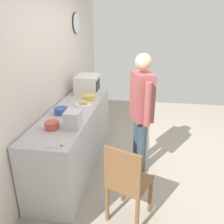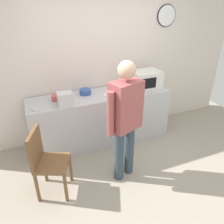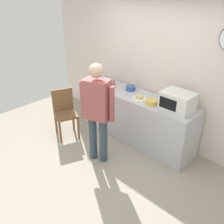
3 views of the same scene
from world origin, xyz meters
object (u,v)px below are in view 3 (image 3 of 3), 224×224
cereal_bowl (131,88)px  person_standing (97,108)px  mixing_bowl (151,102)px  salad_bowl (111,83)px  microwave (178,101)px  sandwich_plate (140,98)px  fork_utensil (90,82)px  spoon_utensil (89,83)px  toaster (105,84)px  wooden_chair (65,111)px

cereal_bowl → person_standing: 1.10m
mixing_bowl → person_standing: bearing=-116.8°
salad_bowl → microwave: bearing=-1.8°
sandwich_plate → salad_bowl: salad_bowl is taller
sandwich_plate → mixing_bowl: 0.27m
microwave → person_standing: person_standing is taller
sandwich_plate → cereal_bowl: bearing=152.0°
cereal_bowl → person_standing: person_standing is taller
sandwich_plate → person_standing: (-0.16, -0.87, 0.07)m
cereal_bowl → mixing_bowl: bearing=-19.1°
salad_bowl → fork_utensil: 0.45m
microwave → spoon_utensil: 1.93m
sandwich_plate → spoon_utensil: bearing=-174.5°
mixing_bowl → spoon_utensil: bearing=-176.4°
microwave → salad_bowl: bearing=178.2°
salad_bowl → fork_utensil: (-0.40, -0.20, -0.04)m
sandwich_plate → mixing_bowl: bearing=-5.1°
mixing_bowl → toaster: (-1.04, -0.07, 0.06)m
sandwich_plate → person_standing: person_standing is taller
fork_utensil → spoon_utensil: (0.03, -0.06, 0.00)m
salad_bowl → sandwich_plate: bearing=-9.4°
mixing_bowl → fork_utensil: mixing_bowl is taller
microwave → toaster: microwave is taller
sandwich_plate → person_standing: bearing=-100.1°
salad_bowl → mixing_bowl: 1.14m
salad_bowl → mixing_bowl: size_ratio=0.86×
salad_bowl → cereal_bowl: bearing=7.4°
toaster → fork_utensil: 0.49m
microwave → fork_utensil: bearing=-175.7°
toaster → person_standing: (0.62, -0.78, -0.01)m
toaster → microwave: bearing=7.2°
microwave → person_standing: size_ratio=0.29×
cereal_bowl → salad_bowl: bearing=-172.6°
salad_bowl → person_standing: size_ratio=0.10×
mixing_bowl → wooden_chair: mixing_bowl is taller
cereal_bowl → mixing_bowl: size_ratio=0.95×
wooden_chair → salad_bowl: bearing=69.3°
fork_utensil → person_standing: 1.37m
mixing_bowl → toaster: 1.05m
mixing_bowl → wooden_chair: size_ratio=0.21×
toaster → wooden_chair: 0.94m
salad_bowl → spoon_utensil: 0.45m
toaster → spoon_utensil: 0.46m
sandwich_plate → cereal_bowl: 0.43m
person_standing → fork_utensil: bearing=143.4°
toaster → wooden_chair: bearing=-122.1°
toaster → spoon_utensil: size_ratio=1.29×
salad_bowl → person_standing: 1.23m
microwave → fork_utensil: microwave is taller
microwave → fork_utensil: (-1.94, -0.15, -0.15)m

